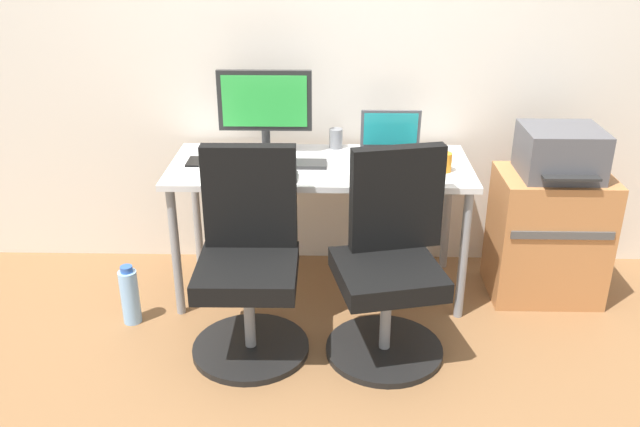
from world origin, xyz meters
TOP-DOWN VIEW (x-y plane):
  - ground_plane at (0.00, 0.00)m, footprint 5.28×5.28m
  - back_wall at (0.00, 0.39)m, footprint 4.40×0.04m
  - desk at (0.00, 0.00)m, footprint 1.50×0.63m
  - office_chair_left at (-0.31, -0.52)m, footprint 0.54×0.54m
  - office_chair_right at (0.32, -0.52)m, footprint 0.54×0.54m
  - side_cabinet at (1.18, -0.01)m, footprint 0.56×0.41m
  - printer at (1.18, -0.01)m, footprint 0.38×0.40m
  - water_bottle_on_floor at (-0.93, -0.35)m, footprint 0.09×0.09m
  - desktop_monitor at (-0.29, 0.17)m, footprint 0.48×0.18m
  - open_laptop at (0.36, 0.13)m, footprint 0.31×0.26m
  - keyboard_by_monitor at (-0.27, -0.21)m, footprint 0.34×0.12m
  - keyboard_by_laptop at (-0.14, -0.03)m, footprint 0.34×0.12m
  - mouse_by_monitor at (0.33, -0.13)m, footprint 0.06×0.10m
  - mouse_by_laptop at (0.60, 0.06)m, footprint 0.06×0.10m
  - coffee_mug at (0.60, -0.09)m, footprint 0.08×0.08m
  - pen_cup at (0.08, 0.25)m, footprint 0.07×0.07m
  - phone_near_laptop at (-0.63, 0.01)m, footprint 0.07×0.14m
  - phone_near_monitor at (-0.52, -0.15)m, footprint 0.07×0.14m

SIDE VIEW (x-z plane):
  - ground_plane at x=0.00m, z-range 0.00..0.00m
  - water_bottle_on_floor at x=-0.93m, z-range -0.01..0.30m
  - side_cabinet at x=1.18m, z-range 0.00..0.67m
  - office_chair_left at x=-0.31m, z-range -0.05..0.89m
  - office_chair_right at x=0.32m, z-range -0.05..0.89m
  - desk at x=0.00m, z-range 0.29..1.00m
  - phone_near_laptop at x=-0.63m, z-range 0.71..0.72m
  - phone_near_monitor at x=-0.52m, z-range 0.71..0.72m
  - keyboard_by_monitor at x=-0.27m, z-range 0.71..0.73m
  - keyboard_by_laptop at x=-0.14m, z-range 0.71..0.73m
  - mouse_by_monitor at x=0.33m, z-range 0.71..0.75m
  - mouse_by_laptop at x=0.60m, z-range 0.71..0.75m
  - coffee_mug at x=0.60m, z-range 0.71..0.81m
  - pen_cup at x=0.08m, z-range 0.71..0.82m
  - open_laptop at x=0.36m, z-range 0.66..0.88m
  - printer at x=1.18m, z-range 0.67..0.91m
  - desktop_monitor at x=-0.29m, z-range 0.75..1.18m
  - back_wall at x=0.00m, z-range 0.00..2.60m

